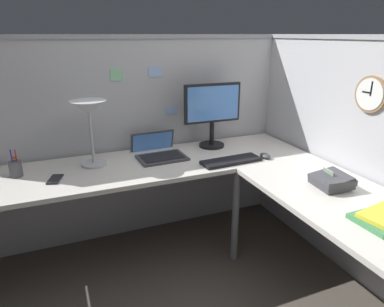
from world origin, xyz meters
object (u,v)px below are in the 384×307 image
object	(u,v)px
monitor	(212,110)
computer_mouse	(265,156)
pen_cup	(16,169)
cell_phone	(55,179)
office_phone	(332,181)
keyboard	(231,161)
desk_lamp_dome	(89,113)
wall_clock	(371,94)
laptop	(158,152)

from	to	relation	value
monitor	computer_mouse	distance (m)	0.54
pen_cup	cell_phone	size ratio (longest dim) A/B	1.25
office_phone	keyboard	bearing A→B (deg)	120.51
desk_lamp_dome	wall_clock	size ratio (longest dim) A/B	2.02
monitor	wall_clock	world-z (taller)	wall_clock
monitor	wall_clock	distance (m)	1.10
office_phone	pen_cup	bearing A→B (deg)	152.99
wall_clock	pen_cup	bearing A→B (deg)	158.89
computer_mouse	desk_lamp_dome	bearing A→B (deg)	164.26
computer_mouse	cell_phone	distance (m)	1.43
pen_cup	office_phone	size ratio (longest dim) A/B	0.80
keyboard	wall_clock	size ratio (longest dim) A/B	1.95
monitor	laptop	distance (m)	0.53
keyboard	cell_phone	size ratio (longest dim) A/B	2.99
desk_lamp_dome	office_phone	distance (m)	1.57
laptop	desk_lamp_dome	bearing A→B (deg)	-175.78
desk_lamp_dome	cell_phone	size ratio (longest dim) A/B	3.09
laptop	pen_cup	size ratio (longest dim) A/B	2.18
computer_mouse	cell_phone	xyz separation A→B (m)	(-1.43, 0.15, -0.01)
monitor	cell_phone	xyz separation A→B (m)	(-1.18, -0.24, -0.29)
monitor	office_phone	distance (m)	1.05
keyboard	office_phone	bearing A→B (deg)	-62.26
monitor	wall_clock	size ratio (longest dim) A/B	2.27
office_phone	monitor	bearing A→B (deg)	108.22
monitor	computer_mouse	size ratio (longest dim) A/B	4.81
cell_phone	wall_clock	distance (m)	1.98
office_phone	cell_phone	bearing A→B (deg)	154.13
laptop	desk_lamp_dome	xyz separation A→B (m)	(-0.47, -0.03, 0.34)
keyboard	pen_cup	bearing A→B (deg)	165.39
pen_cup	laptop	bearing A→B (deg)	3.58
laptop	monitor	bearing A→B (deg)	3.78
desk_lamp_dome	pen_cup	bearing A→B (deg)	-177.04
desk_lamp_dome	office_phone	size ratio (longest dim) A/B	1.98
keyboard	pen_cup	distance (m)	1.41
computer_mouse	monitor	bearing A→B (deg)	121.68
laptop	desk_lamp_dome	world-z (taller)	desk_lamp_dome
cell_phone	pen_cup	bearing A→B (deg)	163.31
keyboard	desk_lamp_dome	bearing A→B (deg)	157.98
monitor	desk_lamp_dome	bearing A→B (deg)	-176.00
desk_lamp_dome	office_phone	xyz separation A→B (m)	(1.24, -0.90, -0.33)
keyboard	cell_phone	world-z (taller)	keyboard
pen_cup	wall_clock	bearing A→B (deg)	-21.11
office_phone	wall_clock	size ratio (longest dim) A/B	1.02
laptop	wall_clock	bearing A→B (deg)	-37.86
keyboard	desk_lamp_dome	distance (m)	1.01
computer_mouse	pen_cup	distance (m)	1.68
wall_clock	laptop	bearing A→B (deg)	142.14
pen_cup	cell_phone	distance (m)	0.27
wall_clock	monitor	bearing A→B (deg)	125.62
cell_phone	wall_clock	size ratio (longest dim) A/B	0.65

